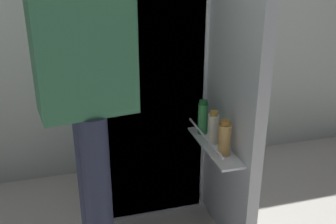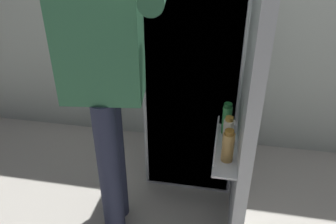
% 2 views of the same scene
% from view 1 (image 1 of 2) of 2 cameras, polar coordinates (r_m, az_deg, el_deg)
% --- Properties ---
extents(refrigerator, '(0.64, 1.18, 1.69)m').
position_cam_1_polar(refrigerator, '(2.34, -2.72, 6.41)').
color(refrigerator, silver).
rests_on(refrigerator, ground_plane).
extents(person, '(0.59, 0.67, 1.72)m').
position_cam_1_polar(person, '(1.64, -11.49, 5.89)').
color(person, '#2D334C').
rests_on(person, ground_plane).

